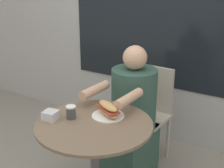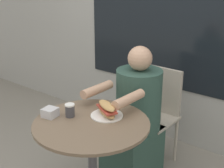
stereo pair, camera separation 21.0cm
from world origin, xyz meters
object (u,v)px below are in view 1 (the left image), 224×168
diner_chair (150,105)px  sandwich_on_plate (108,111)px  cafe_table (95,150)px  seated_diner (131,124)px  drink_cup (71,112)px

diner_chair → sandwich_on_plate: bearing=96.0°
cafe_table → diner_chair: size_ratio=0.87×
seated_diner → drink_cup: (-0.12, -0.60, 0.31)m
drink_cup → seated_diner: bearing=78.3°
seated_diner → drink_cup: bearing=80.0°
diner_chair → drink_cup: bearing=84.0°
sandwich_on_plate → drink_cup: size_ratio=2.46×
diner_chair → drink_cup: (-0.13, -0.95, 0.28)m
diner_chair → sandwich_on_plate: size_ratio=3.98×
seated_diner → sandwich_on_plate: bearing=99.9°
cafe_table → seated_diner: (-0.04, 0.57, -0.07)m
cafe_table → diner_chair: (-0.04, 0.92, -0.03)m
diner_chair → sandwich_on_plate: diner_chair is taller
drink_cup → sandwich_on_plate: bearing=39.9°
diner_chair → drink_cup: diner_chair is taller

